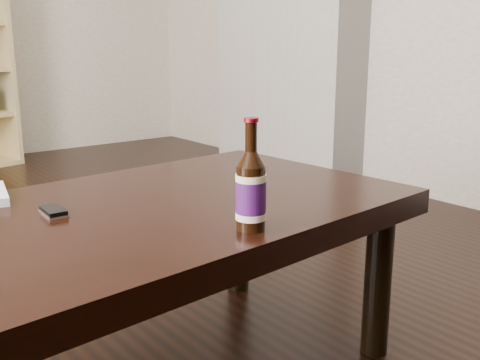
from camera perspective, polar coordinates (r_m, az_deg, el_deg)
coffee_table at (r=1.45m, az=-9.39°, el=-5.16°), size 1.41×0.88×0.51m
beer_bottle at (r=1.21m, az=1.11°, el=-1.14°), size 0.09×0.09×0.25m
phone at (r=1.41m, az=-18.42°, el=-3.06°), size 0.05×0.09×0.02m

